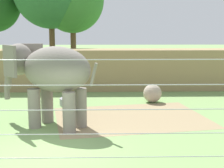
{
  "coord_description": "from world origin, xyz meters",
  "views": [
    {
      "loc": [
        1.72,
        -10.22,
        3.87
      ],
      "look_at": [
        2.12,
        4.23,
        1.4
      ],
      "focal_mm": 54.93,
      "sensor_mm": 36.0,
      "label": 1
    }
  ],
  "objects": [
    {
      "name": "enrichment_ball",
      "position": [
        4.25,
        6.81,
        0.47
      ],
      "size": [
        0.94,
        0.94,
        0.94
      ],
      "primitive_type": "sphere",
      "color": "tan",
      "rests_on": "ground"
    },
    {
      "name": "ground_plane",
      "position": [
        0.0,
        0.0,
        0.0
      ],
      "size": [
        120.0,
        120.0,
        0.0
      ],
      "primitive_type": "plane",
      "color": "#759956"
    },
    {
      "name": "dirt_patch",
      "position": [
        2.92,
        3.91,
        0.0
      ],
      "size": [
        6.99,
        5.68,
        0.01
      ],
      "primitive_type": "cube",
      "rotation": [
        0.0,
        0.0,
        0.18
      ],
      "color": "#937F5B",
      "rests_on": "ground"
    },
    {
      "name": "tree_far_left",
      "position": [
        -0.6,
        17.22,
        5.83
      ],
      "size": [
        4.9,
        4.9,
        8.42
      ],
      "color": "brown",
      "rests_on": "ground"
    },
    {
      "name": "water_tub",
      "position": [
        0.14,
        6.32,
        0.18
      ],
      "size": [
        1.1,
        1.1,
        0.35
      ],
      "color": "gray",
      "rests_on": "ground"
    },
    {
      "name": "cable_fence",
      "position": [
        0.0,
        -3.34,
        1.69
      ],
      "size": [
        11.76,
        0.18,
        3.33
      ],
      "color": "brown",
      "rests_on": "ground"
    },
    {
      "name": "embankment_wall",
      "position": [
        0.0,
        10.54,
        1.22
      ],
      "size": [
        36.0,
        1.8,
        2.45
      ],
      "primitive_type": "cube",
      "color": "#997F56",
      "rests_on": "ground"
    },
    {
      "name": "elephant",
      "position": [
        -0.31,
        2.74,
        2.11
      ],
      "size": [
        3.95,
        2.85,
        3.18
      ],
      "color": "gray",
      "rests_on": "ground"
    }
  ]
}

